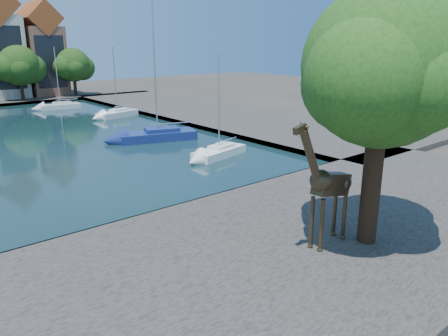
% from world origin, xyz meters
% --- Properties ---
extents(ground, '(160.00, 160.00, 0.00)m').
position_xyz_m(ground, '(0.00, 0.00, 0.00)').
color(ground, '#38332B').
rests_on(ground, ground).
extents(near_quay, '(50.00, 14.00, 0.50)m').
position_xyz_m(near_quay, '(0.00, -7.00, 0.25)').
color(near_quay, '#4C4742').
rests_on(near_quay, ground).
extents(right_quay, '(14.00, 52.00, 0.50)m').
position_xyz_m(right_quay, '(25.00, 24.00, 0.25)').
color(right_quay, '#4C4742').
rests_on(right_quay, ground).
extents(plane_tree, '(8.32, 6.40, 10.62)m').
position_xyz_m(plane_tree, '(7.62, -9.01, 7.67)').
color(plane_tree, '#332114').
rests_on(plane_tree, near_quay).
extents(townhouse_east_end, '(5.44, 9.18, 14.43)m').
position_xyz_m(townhouse_east_end, '(15.00, 55.99, 7.11)').
color(townhouse_east_end, brown).
rests_on(townhouse_east_end, far_quay).
extents(far_tree_east, '(7.54, 5.80, 7.84)m').
position_xyz_m(far_tree_east, '(10.11, 50.49, 5.24)').
color(far_tree_east, '#332114').
rests_on(far_tree_east, far_quay).
extents(far_tree_far_east, '(6.76, 5.20, 7.36)m').
position_xyz_m(far_tree_far_east, '(18.09, 50.49, 5.08)').
color(far_tree_far_east, '#332114').
rests_on(far_tree_far_east, far_quay).
extents(giraffe_statue, '(3.86, 0.79, 5.50)m').
position_xyz_m(giraffe_statue, '(5.76, -8.05, 3.20)').
color(giraffe_statue, '#3A2E1D').
rests_on(giraffe_statue, near_quay).
extents(sailboat_right_a, '(5.22, 2.81, 8.04)m').
position_xyz_m(sailboat_right_a, '(12.65, 7.58, 0.57)').
color(sailboat_right_a, white).
rests_on(sailboat_right_a, water_basin).
extents(sailboat_right_b, '(7.34, 4.35, 14.38)m').
position_xyz_m(sailboat_right_b, '(12.00, 15.79, 0.72)').
color(sailboat_right_b, navy).
rests_on(sailboat_right_b, water_basin).
extents(sailboat_right_c, '(5.36, 2.90, 8.20)m').
position_xyz_m(sailboat_right_c, '(15.00, 29.99, 0.59)').
color(sailboat_right_c, white).
rests_on(sailboat_right_c, water_basin).
extents(sailboat_right_d, '(5.28, 2.21, 8.07)m').
position_xyz_m(sailboat_right_d, '(12.00, 40.87, 0.56)').
color(sailboat_right_d, silver).
rests_on(sailboat_right_d, water_basin).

